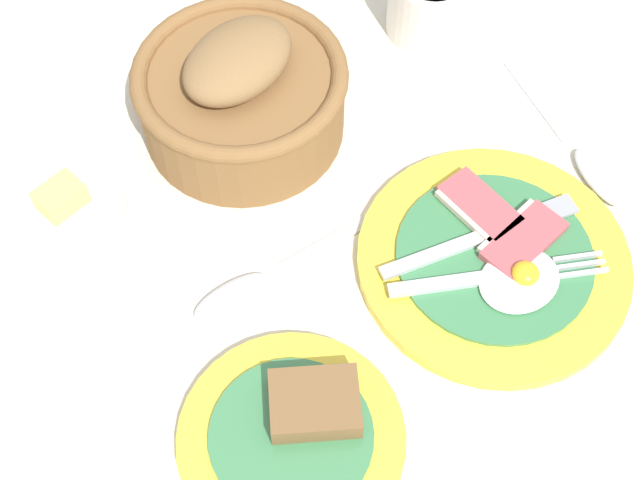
# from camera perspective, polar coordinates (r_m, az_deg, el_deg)

# --- Properties ---
(ground_plane) EXTENTS (3.00, 3.00, 0.00)m
(ground_plane) POSITION_cam_1_polar(r_m,az_deg,el_deg) (0.75, 9.15, -4.98)
(ground_plane) COLOR beige
(breakfast_plate) EXTENTS (0.23, 0.23, 0.03)m
(breakfast_plate) POSITION_cam_1_polar(r_m,az_deg,el_deg) (0.77, 11.14, -1.17)
(breakfast_plate) COLOR yellow
(breakfast_plate) RESTS_ON ground_plane
(bread_plate) EXTENTS (0.17, 0.17, 0.04)m
(bread_plate) POSITION_cam_1_polar(r_m,az_deg,el_deg) (0.69, -1.60, -12.27)
(bread_plate) COLOR yellow
(bread_plate) RESTS_ON ground_plane
(sugar_cup) EXTENTS (0.08, 0.08, 0.07)m
(sugar_cup) POSITION_cam_1_polar(r_m,az_deg,el_deg) (0.92, 7.04, 14.92)
(sugar_cup) COLOR white
(sugar_cup) RESTS_ON ground_plane
(bread_basket) EXTENTS (0.19, 0.19, 0.11)m
(bread_basket) POSITION_cam_1_polar(r_m,az_deg,el_deg) (0.82, -5.05, 9.36)
(bread_basket) COLOR brown
(bread_basket) RESTS_ON ground_plane
(butter_dish) EXTENTS (0.11, 0.11, 0.03)m
(butter_dish) POSITION_cam_1_polar(r_m,az_deg,el_deg) (0.82, -16.04, 2.14)
(butter_dish) COLOR silver
(butter_dish) RESTS_ON ground_plane
(teaspoon_by_saucer) EXTENTS (0.19, 0.03, 0.01)m
(teaspoon_by_saucer) POSITION_cam_1_polar(r_m,az_deg,el_deg) (0.75, -3.92, -2.61)
(teaspoon_by_saucer) COLOR silver
(teaspoon_by_saucer) RESTS_ON ground_plane
(teaspoon_near_cup) EXTENTS (0.06, 0.19, 0.01)m
(teaspoon_near_cup) POSITION_cam_1_polar(r_m,az_deg,el_deg) (0.86, 16.42, 5.20)
(teaspoon_near_cup) COLOR silver
(teaspoon_near_cup) RESTS_ON ground_plane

